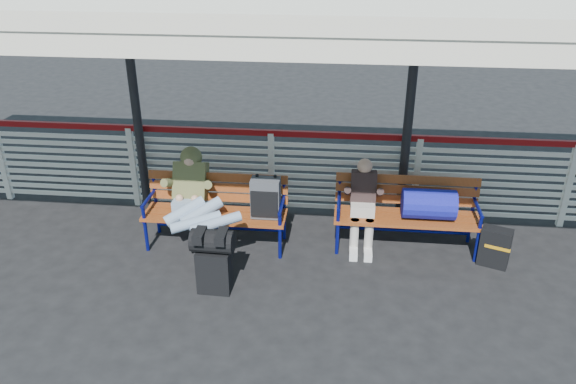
# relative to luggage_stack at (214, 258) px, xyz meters

# --- Properties ---
(ground) EXTENTS (60.00, 60.00, 0.00)m
(ground) POSITION_rel_luggage_stack_xyz_m (0.39, 0.08, -0.42)
(ground) COLOR black
(ground) RESTS_ON ground
(fence) EXTENTS (12.08, 0.08, 1.24)m
(fence) POSITION_rel_luggage_stack_xyz_m (0.39, 1.98, 0.24)
(fence) COLOR silver
(fence) RESTS_ON ground
(canopy) EXTENTS (12.60, 3.60, 3.16)m
(canopy) POSITION_rel_luggage_stack_xyz_m (0.39, 0.95, 2.62)
(canopy) COLOR silver
(canopy) RESTS_ON ground
(luggage_stack) EXTENTS (0.48, 0.28, 0.78)m
(luggage_stack) POSITION_rel_luggage_stack_xyz_m (0.00, 0.00, 0.00)
(luggage_stack) COLOR black
(luggage_stack) RESTS_ON ground
(bench_left) EXTENTS (1.80, 0.56, 0.97)m
(bench_left) POSITION_rel_luggage_stack_xyz_m (0.04, 1.03, 0.19)
(bench_left) COLOR brown
(bench_left) RESTS_ON ground
(bench_right) EXTENTS (1.80, 0.56, 0.92)m
(bench_right) POSITION_rel_luggage_stack_xyz_m (2.34, 1.18, 0.19)
(bench_right) COLOR brown
(bench_right) RESTS_ON ground
(traveler_man) EXTENTS (0.94, 1.64, 0.77)m
(traveler_man) POSITION_rel_luggage_stack_xyz_m (-0.35, 0.69, 0.26)
(traveler_man) COLOR #849DB2
(traveler_man) RESTS_ON ground
(companion_person) EXTENTS (0.32, 0.66, 1.15)m
(companion_person) POSITION_rel_luggage_stack_xyz_m (1.65, 1.18, 0.17)
(companion_person) COLOR #B7B0A6
(companion_person) RESTS_ON ground
(suitcase_side) EXTENTS (0.40, 0.33, 0.49)m
(suitcase_side) POSITION_rel_luggage_stack_xyz_m (3.25, 0.88, -0.18)
(suitcase_side) COLOR black
(suitcase_side) RESTS_ON ground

